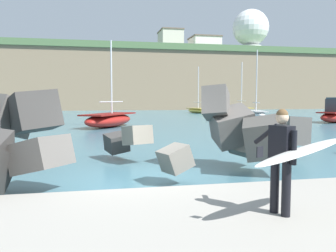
{
  "coord_description": "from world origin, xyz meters",
  "views": [
    {
      "loc": [
        -1.03,
        -9.25,
        2.18
      ],
      "look_at": [
        0.99,
        0.5,
        1.4
      ],
      "focal_mm": 37.28,
      "sensor_mm": 36.0,
      "label": 1
    }
  ],
  "objects_px": {
    "boat_far_left": "(109,120)",
    "station_building_central": "(170,44)",
    "boat_far_right": "(197,110)",
    "radar_dome": "(251,30)",
    "boat_far_centre": "(240,111)",
    "boat_near_left": "(335,115)",
    "surfer_with_board": "(288,154)",
    "boat_mid_left": "(257,114)",
    "station_building_west": "(204,47)",
    "mooring_buoy_inner": "(229,131)"
  },
  "relations": [
    {
      "from": "boat_far_left",
      "to": "boat_far_centre",
      "type": "distance_m",
      "value": 25.33
    },
    {
      "from": "boat_mid_left",
      "to": "mooring_buoy_inner",
      "type": "relative_size",
      "value": 17.29
    },
    {
      "from": "boat_far_right",
      "to": "station_building_west",
      "type": "height_order",
      "value": "station_building_west"
    },
    {
      "from": "boat_far_centre",
      "to": "station_building_central",
      "type": "distance_m",
      "value": 44.91
    },
    {
      "from": "boat_far_left",
      "to": "station_building_central",
      "type": "height_order",
      "value": "station_building_central"
    },
    {
      "from": "boat_near_left",
      "to": "boat_far_right",
      "type": "bearing_deg",
      "value": 106.03
    },
    {
      "from": "boat_near_left",
      "to": "boat_mid_left",
      "type": "height_order",
      "value": "boat_mid_left"
    },
    {
      "from": "boat_far_left",
      "to": "radar_dome",
      "type": "height_order",
      "value": "radar_dome"
    },
    {
      "from": "mooring_buoy_inner",
      "to": "station_building_central",
      "type": "bearing_deg",
      "value": 80.9
    },
    {
      "from": "surfer_with_board",
      "to": "station_building_central",
      "type": "relative_size",
      "value": 0.27
    },
    {
      "from": "surfer_with_board",
      "to": "boat_far_centre",
      "type": "distance_m",
      "value": 42.64
    },
    {
      "from": "station_building_west",
      "to": "surfer_with_board",
      "type": "bearing_deg",
      "value": -106.65
    },
    {
      "from": "surfer_with_board",
      "to": "mooring_buoy_inner",
      "type": "xyz_separation_m",
      "value": [
        4.8,
        14.68,
        -1.06
      ]
    },
    {
      "from": "station_building_central",
      "to": "boat_far_right",
      "type": "bearing_deg",
      "value": -95.63
    },
    {
      "from": "boat_far_centre",
      "to": "radar_dome",
      "type": "height_order",
      "value": "radar_dome"
    },
    {
      "from": "surfer_with_board",
      "to": "boat_mid_left",
      "type": "height_order",
      "value": "boat_mid_left"
    },
    {
      "from": "boat_far_centre",
      "to": "boat_far_right",
      "type": "bearing_deg",
      "value": 124.3
    },
    {
      "from": "boat_near_left",
      "to": "boat_far_left",
      "type": "bearing_deg",
      "value": -177.01
    },
    {
      "from": "radar_dome",
      "to": "boat_near_left",
      "type": "bearing_deg",
      "value": -106.75
    },
    {
      "from": "boat_far_left",
      "to": "station_building_west",
      "type": "relative_size",
      "value": 0.92
    },
    {
      "from": "boat_mid_left",
      "to": "surfer_with_board",
      "type": "bearing_deg",
      "value": -115.18
    },
    {
      "from": "boat_far_centre",
      "to": "boat_far_right",
      "type": "relative_size",
      "value": 1.02
    },
    {
      "from": "boat_mid_left",
      "to": "station_building_central",
      "type": "distance_m",
      "value": 52.96
    },
    {
      "from": "mooring_buoy_inner",
      "to": "radar_dome",
      "type": "bearing_deg",
      "value": 64.19
    },
    {
      "from": "surfer_with_board",
      "to": "station_building_central",
      "type": "height_order",
      "value": "station_building_central"
    },
    {
      "from": "boat_far_right",
      "to": "radar_dome",
      "type": "relative_size",
      "value": 0.62
    },
    {
      "from": "boat_far_left",
      "to": "radar_dome",
      "type": "bearing_deg",
      "value": 55.92
    },
    {
      "from": "boat_far_centre",
      "to": "boat_far_left",
      "type": "bearing_deg",
      "value": -136.38
    },
    {
      "from": "boat_far_centre",
      "to": "station_building_west",
      "type": "relative_size",
      "value": 0.97
    },
    {
      "from": "boat_mid_left",
      "to": "boat_far_centre",
      "type": "relative_size",
      "value": 1.08
    },
    {
      "from": "boat_near_left",
      "to": "station_building_central",
      "type": "relative_size",
      "value": 0.7
    },
    {
      "from": "boat_far_right",
      "to": "mooring_buoy_inner",
      "type": "distance_m",
      "value": 31.82
    },
    {
      "from": "boat_near_left",
      "to": "radar_dome",
      "type": "bearing_deg",
      "value": 73.25
    },
    {
      "from": "boat_far_left",
      "to": "radar_dome",
      "type": "distance_m",
      "value": 67.64
    },
    {
      "from": "mooring_buoy_inner",
      "to": "station_building_west",
      "type": "bearing_deg",
      "value": 73.67
    },
    {
      "from": "surfer_with_board",
      "to": "boat_far_left",
      "type": "xyz_separation_m",
      "value": [
        -2.09,
        21.95,
        -0.7
      ]
    },
    {
      "from": "surfer_with_board",
      "to": "mooring_buoy_inner",
      "type": "relative_size",
      "value": 4.74
    },
    {
      "from": "mooring_buoy_inner",
      "to": "station_building_west",
      "type": "relative_size",
      "value": 0.06
    },
    {
      "from": "boat_far_left",
      "to": "mooring_buoy_inner",
      "type": "distance_m",
      "value": 10.02
    },
    {
      "from": "boat_near_left",
      "to": "boat_far_centre",
      "type": "xyz_separation_m",
      "value": [
        -2.23,
        16.4,
        -0.16
      ]
    },
    {
      "from": "surfer_with_board",
      "to": "boat_far_right",
      "type": "height_order",
      "value": "boat_far_right"
    },
    {
      "from": "surfer_with_board",
      "to": "boat_mid_left",
      "type": "relative_size",
      "value": 0.27
    },
    {
      "from": "boat_far_centre",
      "to": "boat_far_right",
      "type": "height_order",
      "value": "boat_far_centre"
    },
    {
      "from": "surfer_with_board",
      "to": "boat_mid_left",
      "type": "xyz_separation_m",
      "value": [
        14.55,
        30.95,
        -0.77
      ]
    },
    {
      "from": "boat_far_left",
      "to": "boat_near_left",
      "type": "bearing_deg",
      "value": 2.99
    },
    {
      "from": "surfer_with_board",
      "to": "station_building_west",
      "type": "bearing_deg",
      "value": 73.35
    },
    {
      "from": "surfer_with_board",
      "to": "boat_far_right",
      "type": "bearing_deg",
      "value": 75.32
    },
    {
      "from": "station_building_west",
      "to": "boat_mid_left",
      "type": "bearing_deg",
      "value": -100.77
    },
    {
      "from": "boat_near_left",
      "to": "station_building_west",
      "type": "height_order",
      "value": "station_building_west"
    },
    {
      "from": "radar_dome",
      "to": "station_building_west",
      "type": "relative_size",
      "value": 1.54
    }
  ]
}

